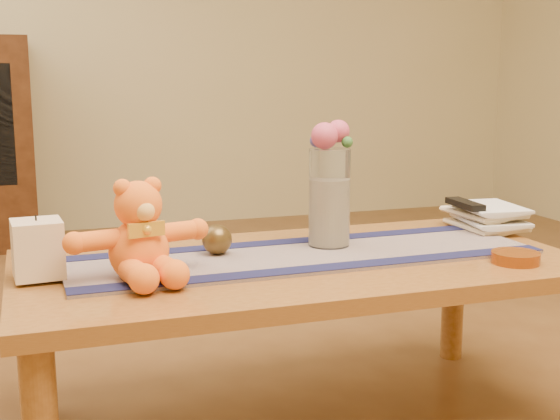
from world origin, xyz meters
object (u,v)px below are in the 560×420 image
object	(u,v)px
book_bottom	(462,228)
amber_dish	(515,258)
tv_remote	(465,204)
bronze_ball	(217,239)
teddy_bear	(138,230)
pillar_candle	(38,249)
glass_vase	(329,198)

from	to	relation	value
book_bottom	amber_dish	distance (m)	0.37
tv_remote	amber_dish	bearing A→B (deg)	-99.27
book_bottom	tv_remote	xyz separation A→B (m)	(-0.00, -0.01, 0.07)
bronze_ball	tv_remote	bearing A→B (deg)	4.32
tv_remote	teddy_bear	bearing A→B (deg)	-164.98
pillar_candle	tv_remote	world-z (taller)	pillar_candle
glass_vase	bronze_ball	distance (m)	0.32
teddy_bear	tv_remote	world-z (taller)	teddy_bear
bronze_ball	amber_dish	xyz separation A→B (m)	(0.68, -0.30, -0.03)
book_bottom	amber_dish	world-z (taller)	amber_dish
teddy_bear	tv_remote	size ratio (longest dim) A/B	1.96
bronze_ball	tv_remote	distance (m)	0.77
glass_vase	bronze_ball	bearing A→B (deg)	179.97
teddy_bear	pillar_candle	xyz separation A→B (m)	(-0.22, 0.07, -0.04)
bronze_ball	pillar_candle	bearing A→B (deg)	-170.08
teddy_bear	bronze_ball	world-z (taller)	teddy_bear
tv_remote	amber_dish	world-z (taller)	tv_remote
amber_dish	teddy_bear	bearing A→B (deg)	170.35
pillar_candle	glass_vase	bearing A→B (deg)	5.83
bronze_ball	glass_vase	bearing A→B (deg)	-0.03
book_bottom	amber_dish	xyz separation A→B (m)	(-0.08, -0.36, 0.00)
glass_vase	amber_dish	distance (m)	0.49
pillar_candle	amber_dish	world-z (taller)	pillar_candle
book_bottom	pillar_candle	bearing A→B (deg)	-172.76
teddy_bear	book_bottom	size ratio (longest dim) A/B	1.41
pillar_candle	tv_remote	bearing A→B (deg)	6.37
pillar_candle	glass_vase	world-z (taller)	glass_vase
teddy_bear	bronze_ball	size ratio (longest dim) A/B	4.09
teddy_bear	bronze_ball	bearing A→B (deg)	21.99
pillar_candle	book_bottom	distance (m)	1.21
pillar_candle	bronze_ball	xyz separation A→B (m)	(0.43, 0.08, -0.03)
book_bottom	teddy_bear	bearing A→B (deg)	-167.42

